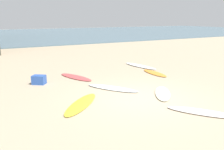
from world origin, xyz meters
name	(u,v)px	position (x,y,z in m)	size (l,w,h in m)	color
ground_plane	(141,98)	(0.00, 0.00, 0.00)	(120.00, 120.00, 0.00)	tan
ocean_water	(14,35)	(0.00, 37.76, 0.04)	(120.00, 40.00, 0.08)	slate
surfboard_0	(113,88)	(-0.37, 1.51, 0.04)	(0.58, 2.32, 0.07)	silver
surfboard_1	(81,104)	(-2.19, 0.41, 0.03)	(0.60, 2.29, 0.07)	yellow
surfboard_2	(76,77)	(-1.06, 4.03, 0.03)	(0.59, 2.19, 0.07)	#D14D4E
surfboard_3	(203,112)	(0.84, -2.08, 0.03)	(0.53, 2.16, 0.07)	silver
surfboard_4	(155,73)	(2.93, 2.85, 0.03)	(0.56, 1.91, 0.07)	orange
surfboard_5	(163,93)	(1.02, -0.01, 0.04)	(0.57, 1.90, 0.07)	#E8ECCA
surfboard_6	(140,66)	(3.32, 4.71, 0.04)	(0.58, 2.55, 0.09)	silver
beach_cooler	(39,80)	(-2.89, 3.73, 0.20)	(0.56, 0.40, 0.40)	#2D56B2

